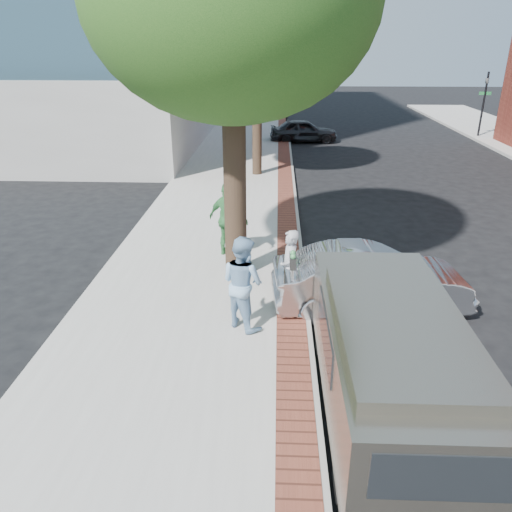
# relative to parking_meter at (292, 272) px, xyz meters

# --- Properties ---
(ground) EXTENTS (120.00, 120.00, 0.00)m
(ground) POSITION_rel_parking_meter_xyz_m (-0.70, 0.19, -1.21)
(ground) COLOR black
(ground) RESTS_ON ground
(sidewalk) EXTENTS (5.00, 60.00, 0.15)m
(sidewalk) POSITION_rel_parking_meter_xyz_m (-2.20, 8.19, -1.13)
(sidewalk) COLOR #9E9991
(sidewalk) RESTS_ON ground
(brick_strip) EXTENTS (0.60, 60.00, 0.01)m
(brick_strip) POSITION_rel_parking_meter_xyz_m (0.00, 8.19, -1.05)
(brick_strip) COLOR brown
(brick_strip) RESTS_ON sidewalk
(curb) EXTENTS (0.10, 60.00, 0.15)m
(curb) POSITION_rel_parking_meter_xyz_m (0.35, 8.19, -1.13)
(curb) COLOR gray
(curb) RESTS_ON ground
(office_base) EXTENTS (18.20, 22.20, 4.00)m
(office_base) POSITION_rel_parking_meter_xyz_m (-13.70, 22.19, 0.79)
(office_base) COLOR gray
(office_base) RESTS_ON ground
(signal_near) EXTENTS (0.70, 0.15, 3.80)m
(signal_near) POSITION_rel_parking_meter_xyz_m (0.20, 22.19, 1.05)
(signal_near) COLOR black
(signal_near) RESTS_ON ground
(signal_far) EXTENTS (0.70, 0.15, 3.80)m
(signal_far) POSITION_rel_parking_meter_xyz_m (11.80, 22.19, 1.05)
(signal_far) COLOR black
(signal_far) RESTS_ON ground
(tree_far) EXTENTS (4.80, 4.80, 7.14)m
(tree_far) POSITION_rel_parking_meter_xyz_m (-1.20, 12.19, 4.09)
(tree_far) COLOR black
(tree_far) RESTS_ON sidewalk
(parking_meter) EXTENTS (0.12, 0.32, 1.47)m
(parking_meter) POSITION_rel_parking_meter_xyz_m (0.00, 0.00, 0.00)
(parking_meter) COLOR gray
(parking_meter) RESTS_ON sidewalk
(person_gray) EXTENTS (0.45, 0.64, 1.67)m
(person_gray) POSITION_rel_parking_meter_xyz_m (-0.04, 0.66, -0.22)
(person_gray) COLOR #A1A1A6
(person_gray) RESTS_ON sidewalk
(person_officer) EXTENTS (1.17, 1.15, 1.90)m
(person_officer) POSITION_rel_parking_meter_xyz_m (-0.97, -0.31, -0.11)
(person_officer) COLOR #89B1D4
(person_officer) RESTS_ON sidewalk
(person_green) EXTENTS (1.25, 0.97, 1.98)m
(person_green) POSITION_rel_parking_meter_xyz_m (-1.58, 3.27, -0.06)
(person_green) COLOR #408E4B
(person_green) RESTS_ON sidewalk
(sedan_silver) EXTENTS (4.30, 1.82, 1.38)m
(sedan_silver) POSITION_rel_parking_meter_xyz_m (1.71, 0.75, -0.52)
(sedan_silver) COLOR #A8AAAF
(sedan_silver) RESTS_ON ground
(bg_car) EXTENTS (3.96, 1.86, 1.31)m
(bg_car) POSITION_rel_parking_meter_xyz_m (1.15, 20.44, -0.55)
(bg_car) COLOR black
(bg_car) RESTS_ON ground
(van) EXTENTS (2.00, 5.13, 1.88)m
(van) POSITION_rel_parking_meter_xyz_m (1.42, -2.47, -0.17)
(van) COLOR gray
(van) RESTS_ON ground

